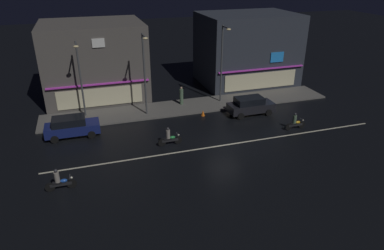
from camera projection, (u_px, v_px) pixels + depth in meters
ground_plane at (224, 145)px, 27.28m from camera, size 140.00×140.00×0.00m
lane_divider_stripe at (224, 145)px, 27.28m from camera, size 27.11×0.16×0.01m
sidewalk_far at (191, 106)px, 34.61m from camera, size 28.53×3.86×0.14m
storefront_left_block at (95, 61)px, 35.91m from camera, size 10.00×8.42×7.69m
storefront_center_block at (247, 49)px, 40.38m from camera, size 10.58×7.98×7.91m
streetlamp_west at (80, 74)px, 30.40m from camera, size 0.44×1.64×6.84m
streetlamp_mid at (145, 69)px, 30.65m from camera, size 0.44×1.64×7.42m
streetlamp_east at (222, 59)px, 33.67m from camera, size 0.44×1.64×7.57m
pedestrian_on_sidewalk at (181, 96)px, 34.57m from camera, size 0.37×0.37×1.80m
parked_car_near_kerb at (72, 126)px, 28.40m from camera, size 4.30×1.98×1.67m
parked_car_trailing at (250, 105)px, 32.60m from camera, size 4.30×1.98×1.67m
motorcycle_lead at (295, 122)px, 29.66m from camera, size 1.90×0.60×1.52m
motorcycle_following at (59, 181)px, 21.65m from camera, size 1.90×0.60×1.52m
motorcycle_opposite_lane at (169, 138)px, 27.07m from camera, size 1.90×0.60×1.52m
traffic_cone at (203, 113)px, 32.46m from camera, size 0.36×0.36×0.55m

